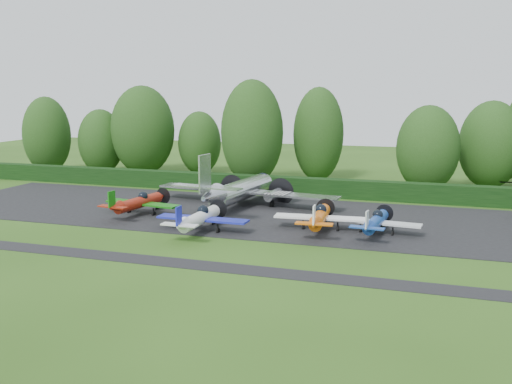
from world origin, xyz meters
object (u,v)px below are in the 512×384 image
(light_plane_white, at_px, (200,218))
(light_plane_blue, at_px, (376,221))
(light_plane_red, at_px, (139,202))
(light_plane_orange, at_px, (320,217))
(transport_plane, at_px, (241,190))

(light_plane_white, bearing_deg, light_plane_blue, 13.91)
(light_plane_red, xyz_separation_m, light_plane_blue, (21.80, -0.72, -0.10))
(light_plane_orange, bearing_deg, light_plane_red, -178.44)
(transport_plane, relative_size, light_plane_red, 2.42)
(light_plane_orange, height_order, light_plane_blue, light_plane_orange)
(light_plane_blue, bearing_deg, transport_plane, 147.61)
(light_plane_red, distance_m, light_plane_blue, 21.81)
(light_plane_white, height_order, light_plane_orange, light_plane_white)
(transport_plane, height_order, light_plane_white, transport_plane)
(light_plane_blue, bearing_deg, light_plane_white, -170.74)
(light_plane_red, distance_m, light_plane_orange, 17.29)
(light_plane_red, relative_size, light_plane_blue, 1.08)
(light_plane_blue, bearing_deg, light_plane_red, 172.64)
(light_plane_white, bearing_deg, light_plane_orange, 19.82)
(light_plane_red, height_order, light_plane_white, light_plane_white)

